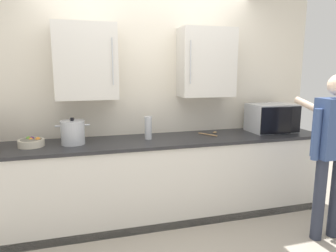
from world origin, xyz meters
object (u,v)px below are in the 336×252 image
wooden_spoon (211,133)px  stock_pot (73,132)px  person_figure (332,143)px  thermos_flask (148,128)px  fruit_bowl (31,142)px  microwave_oven (270,118)px

wooden_spoon → stock_pot: size_ratio=0.73×
wooden_spoon → person_figure: 1.25m
wooden_spoon → thermos_flask: (-0.77, -0.05, 0.12)m
stock_pot → fruit_bowl: (-0.40, 0.01, -0.08)m
fruit_bowl → microwave_oven: bearing=0.3°
stock_pot → person_figure: size_ratio=0.21×
microwave_oven → thermos_flask: bearing=-179.8°
thermos_flask → wooden_spoon: bearing=4.1°
fruit_bowl → person_figure: person_figure is taller
fruit_bowl → stock_pot: bearing=-1.4°
stock_pot → thermos_flask: stock_pot is taller
stock_pot → wooden_spoon: bearing=2.7°
microwave_oven → person_figure: (0.09, -0.88, -0.12)m
wooden_spoon → thermos_flask: size_ratio=0.98×
microwave_oven → fruit_bowl: size_ratio=2.15×
wooden_spoon → person_figure: bearing=-48.1°
stock_pot → fruit_bowl: stock_pot is taller
wooden_spoon → fruit_bowl: 1.95m
thermos_flask → microwave_oven: bearing=0.2°
stock_pot → thermos_flask: (0.78, 0.02, 0.00)m
microwave_oven → person_figure: 0.89m
thermos_flask → person_figure: 1.83m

